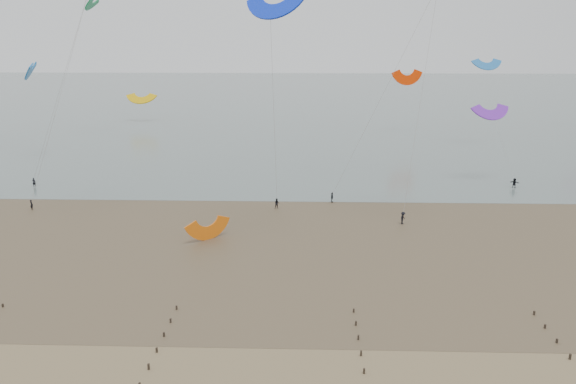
% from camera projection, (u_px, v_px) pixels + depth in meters
% --- Properties ---
extents(ground, '(500.00, 500.00, 0.00)m').
position_uv_depth(ground, '(316.00, 383.00, 45.18)').
color(ground, brown).
rests_on(ground, ground).
extents(sea_and_shore, '(500.00, 665.00, 0.03)m').
position_uv_depth(sea_and_shore, '(283.00, 234.00, 78.36)').
color(sea_and_shore, '#475654').
rests_on(sea_and_shore, ground).
extents(kitesurfer_lead, '(0.71, 0.66, 1.63)m').
position_uv_depth(kitesurfer_lead, '(32.00, 205.00, 89.03)').
color(kitesurfer_lead, black).
rests_on(kitesurfer_lead, ground).
extents(kitesurfers, '(119.67, 21.99, 1.86)m').
position_uv_depth(kitesurfers, '(456.00, 201.00, 90.57)').
color(kitesurfers, black).
rests_on(kitesurfers, ground).
extents(grounded_kite, '(7.24, 7.08, 3.14)m').
position_uv_depth(grounded_kite, '(209.00, 239.00, 76.45)').
color(grounded_kite, orange).
rests_on(grounded_kite, ground).
extents(kites_airborne, '(239.30, 111.95, 42.16)m').
position_uv_depth(kites_airborne, '(241.00, 60.00, 126.34)').
color(kites_airborne, red).
rests_on(kites_airborne, ground).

